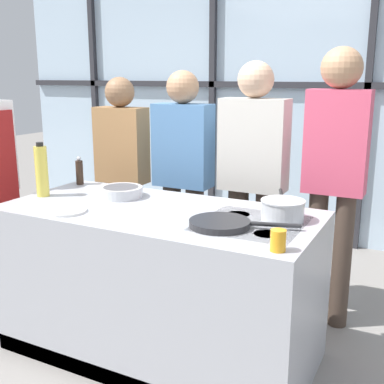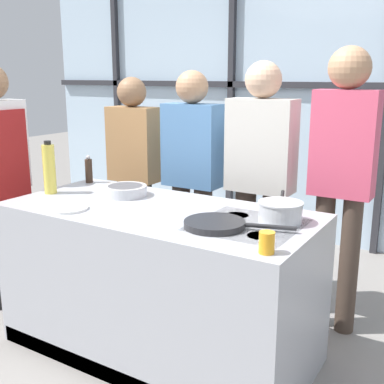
{
  "view_description": "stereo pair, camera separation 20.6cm",
  "coord_description": "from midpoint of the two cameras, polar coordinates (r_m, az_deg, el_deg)",
  "views": [
    {
      "loc": [
        1.37,
        -2.25,
        1.64
      ],
      "look_at": [
        0.17,
        0.1,
        0.99
      ],
      "focal_mm": 45.0,
      "sensor_mm": 36.0,
      "label": 1
    },
    {
      "loc": [
        1.55,
        -2.14,
        1.64
      ],
      "look_at": [
        0.17,
        0.1,
        0.99
      ],
      "focal_mm": 45.0,
      "sensor_mm": 36.0,
      "label": 2
    }
  ],
  "objects": [
    {
      "name": "oil_bottle",
      "position": [
        3.17,
        -14.8,
        2.69
      ],
      "size": [
        0.08,
        0.08,
        0.34
      ],
      "color": "#E0CC4C",
      "rests_on": "demo_island"
    },
    {
      "name": "mixing_bowl",
      "position": [
        3.04,
        -5.98,
        0.19
      ],
      "size": [
        0.27,
        0.27,
        0.06
      ],
      "color": "silver",
      "rests_on": "demo_island"
    },
    {
      "name": "spectator_center_right",
      "position": [
        3.3,
        9.87,
        2.09
      ],
      "size": [
        0.45,
        0.24,
        1.73
      ],
      "rotation": [
        0.0,
        0.0,
        3.14
      ],
      "color": "#47382D",
      "rests_on": "ground_plane"
    },
    {
      "name": "saucepan",
      "position": [
        2.54,
        12.74,
        -2.26
      ],
      "size": [
        0.23,
        0.41,
        0.11
      ],
      "color": "silver",
      "rests_on": "demo_island"
    },
    {
      "name": "juice_glass_near",
      "position": [
        2.1,
        11.66,
        -5.92
      ],
      "size": [
        0.07,
        0.07,
        0.1
      ],
      "primitive_type": "cylinder",
      "color": "orange",
      "rests_on": "demo_island"
    },
    {
      "name": "demo_island",
      "position": [
        2.89,
        -1.88,
        -10.6
      ],
      "size": [
        1.81,
        0.85,
        0.89
      ],
      "color": "#A8AAB2",
      "rests_on": "ground_plane"
    },
    {
      "name": "ground_plane",
      "position": [
        3.1,
        -1.82,
        -18.11
      ],
      "size": [
        18.0,
        18.0,
        0.0
      ],
      "primitive_type": "plane",
      "color": "gray"
    },
    {
      "name": "white_plate",
      "position": [
        2.79,
        -12.39,
        -1.91
      ],
      "size": [
        0.22,
        0.22,
        0.01
      ],
      "primitive_type": "cylinder",
      "color": "white",
      "rests_on": "demo_island"
    },
    {
      "name": "frying_pan",
      "position": [
        2.42,
        5.34,
        -3.79
      ],
      "size": [
        0.54,
        0.31,
        0.04
      ],
      "color": "#232326",
      "rests_on": "demo_island"
    },
    {
      "name": "back_window_wall",
      "position": [
        4.87,
        14.36,
        10.59
      ],
      "size": [
        6.4,
        0.1,
        2.8
      ],
      "color": "silver",
      "rests_on": "ground_plane"
    },
    {
      "name": "spectator_far_left",
      "position": [
        3.84,
        -5.38,
        3.03
      ],
      "size": [
        0.41,
        0.23,
        1.62
      ],
      "rotation": [
        0.0,
        0.0,
        3.14
      ],
      "color": "black",
      "rests_on": "ground_plane"
    },
    {
      "name": "spectator_center_left",
      "position": [
        3.54,
        1.67,
        2.58
      ],
      "size": [
        0.43,
        0.23,
        1.67
      ],
      "rotation": [
        0.0,
        0.0,
        3.14
      ],
      "color": "#47382D",
      "rests_on": "ground_plane"
    },
    {
      "name": "pepper_grinder",
      "position": [
        3.45,
        -10.48,
        2.55
      ],
      "size": [
        0.05,
        0.05,
        0.2
      ],
      "color": "#332319",
      "rests_on": "demo_island"
    },
    {
      "name": "spectator_far_right",
      "position": [
        3.13,
        19.18,
        2.49
      ],
      "size": [
        0.38,
        0.25,
        1.8
      ],
      "rotation": [
        0.0,
        0.0,
        3.14
      ],
      "color": "#47382D",
      "rests_on": "ground_plane"
    }
  ]
}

